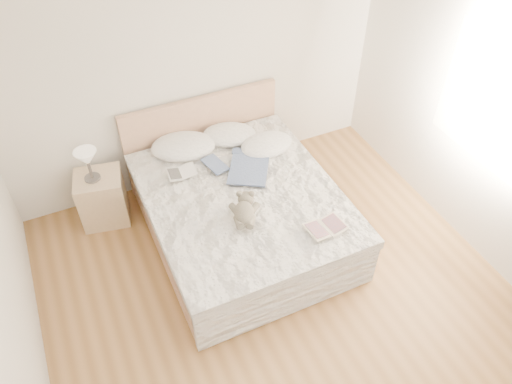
% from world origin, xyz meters
% --- Properties ---
extents(floor, '(4.00, 4.50, 0.00)m').
position_xyz_m(floor, '(0.00, 0.00, 0.00)').
color(floor, brown).
rests_on(floor, ground).
extents(ceiling, '(4.00, 4.50, 0.00)m').
position_xyz_m(ceiling, '(0.00, 0.00, 2.70)').
color(ceiling, white).
rests_on(ceiling, ground).
extents(wall_back, '(4.00, 0.02, 2.70)m').
position_xyz_m(wall_back, '(0.00, 2.25, 1.35)').
color(wall_back, silver).
rests_on(wall_back, ground).
extents(window, '(0.02, 1.30, 1.10)m').
position_xyz_m(window, '(1.99, 0.30, 1.45)').
color(window, white).
rests_on(window, wall_right).
extents(bed, '(1.72, 2.14, 1.00)m').
position_xyz_m(bed, '(0.00, 1.19, 0.31)').
color(bed, tan).
rests_on(bed, floor).
extents(nightstand, '(0.52, 0.48, 0.56)m').
position_xyz_m(nightstand, '(-1.18, 1.94, 0.28)').
color(nightstand, tan).
rests_on(nightstand, floor).
extents(table_lamp, '(0.23, 0.23, 0.34)m').
position_xyz_m(table_lamp, '(-1.22, 1.94, 0.80)').
color(table_lamp, '#4D4742').
rests_on(table_lamp, nightstand).
extents(pillow_left, '(0.76, 0.62, 0.20)m').
position_xyz_m(pillow_left, '(-0.28, 1.95, 0.64)').
color(pillow_left, white).
rests_on(pillow_left, bed).
extents(pillow_middle, '(0.66, 0.57, 0.17)m').
position_xyz_m(pillow_middle, '(0.21, 1.94, 0.64)').
color(pillow_middle, white).
rests_on(pillow_middle, bed).
extents(pillow_right, '(0.56, 0.40, 0.16)m').
position_xyz_m(pillow_right, '(0.49, 1.62, 0.64)').
color(pillow_right, white).
rests_on(pillow_right, bed).
extents(blouse, '(0.81, 0.82, 0.02)m').
position_xyz_m(blouse, '(0.20, 1.39, 0.63)').
color(blouse, '#3D4E74').
rests_on(blouse, bed).
extents(photo_book, '(0.30, 0.22, 0.02)m').
position_xyz_m(photo_book, '(-0.43, 1.58, 0.63)').
color(photo_book, white).
rests_on(photo_book, bed).
extents(childrens_book, '(0.36, 0.27, 0.02)m').
position_xyz_m(childrens_book, '(0.46, 0.39, 0.63)').
color(childrens_book, beige).
rests_on(childrens_book, bed).
extents(teddy_bear, '(0.34, 0.39, 0.17)m').
position_xyz_m(teddy_bear, '(-0.13, 0.77, 0.65)').
color(teddy_bear, '#6C6554').
rests_on(teddy_bear, bed).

